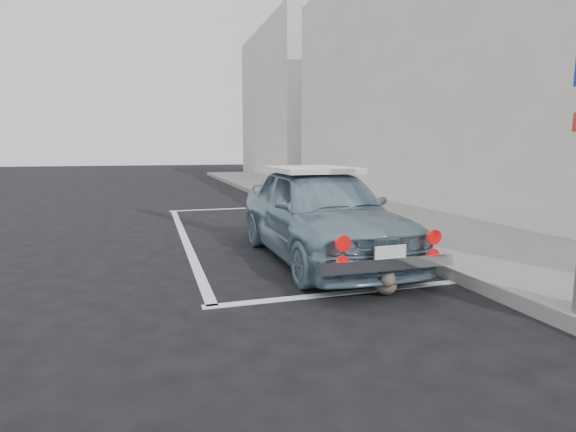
# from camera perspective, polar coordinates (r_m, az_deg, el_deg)

# --- Properties ---
(ground) EXTENTS (80.00, 80.00, 0.00)m
(ground) POSITION_cam_1_polar(r_m,az_deg,el_deg) (5.07, -0.10, -8.59)
(ground) COLOR black
(ground) RESTS_ON ground
(sidewalk) EXTENTS (2.80, 40.00, 0.15)m
(sidewalk) POSITION_cam_1_polar(r_m,az_deg,el_deg) (8.21, 17.44, -1.84)
(sidewalk) COLOR slate
(sidewalk) RESTS_ON ground
(shop_building) EXTENTS (3.50, 18.00, 7.00)m
(shop_building) POSITION_cam_1_polar(r_m,az_deg,el_deg) (11.77, 25.63, 17.44)
(shop_building) COLOR beige
(shop_building) RESTS_ON ground
(building_far) EXTENTS (3.50, 10.00, 8.00)m
(building_far) POSITION_cam_1_polar(r_m,az_deg,el_deg) (25.95, 0.36, 14.02)
(building_far) COLOR beige
(building_far) RESTS_ON ground
(pline_rear) EXTENTS (3.00, 0.12, 0.01)m
(pline_rear) POSITION_cam_1_polar(r_m,az_deg,el_deg) (4.79, 7.49, -9.63)
(pline_rear) COLOR silver
(pline_rear) RESTS_ON ground
(pline_front) EXTENTS (3.00, 0.12, 0.01)m
(pline_front) POSITION_cam_1_polar(r_m,az_deg,el_deg) (11.40, -7.30, 0.92)
(pline_front) COLOR silver
(pline_front) RESTS_ON ground
(pline_side) EXTENTS (0.12, 7.00, 0.01)m
(pline_side) POSITION_cam_1_polar(r_m,az_deg,el_deg) (7.79, -13.02, -2.73)
(pline_side) COLOR silver
(pline_side) RESTS_ON ground
(retro_coupe) EXTENTS (1.53, 3.76, 1.28)m
(retro_coupe) POSITION_cam_1_polar(r_m,az_deg,el_deg) (6.10, 4.07, 0.52)
(retro_coupe) COLOR #6D8B9D
(retro_coupe) RESTS_ON ground
(cat) EXTENTS (0.37, 0.52, 0.30)m
(cat) POSITION_cam_1_polar(r_m,az_deg,el_deg) (4.79, 12.29, -8.10)
(cat) COLOR #695B50
(cat) RESTS_ON ground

